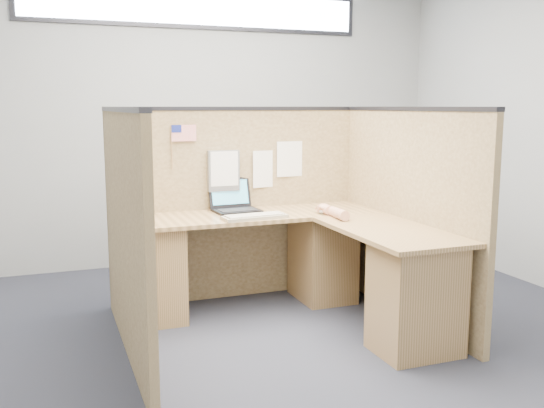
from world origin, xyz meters
name	(u,v)px	position (x,y,z in m)	size (l,w,h in m)	color
floor	(284,337)	(0.00, 0.00, 0.00)	(5.00, 5.00, 0.00)	#20222D
wall_back	(199,120)	(0.00, 2.25, 1.40)	(5.00, 5.00, 0.00)	#989B9D
clerestory_window	(197,8)	(0.00, 2.23, 2.45)	(3.30, 0.04, 0.38)	#232328
cubicle_partitions	(262,214)	(0.00, 0.43, 0.77)	(2.06, 1.83, 1.53)	brown
l_desk	(293,267)	(0.18, 0.29, 0.39)	(1.95, 1.75, 0.73)	brown
laptop	(234,203)	(-0.08, 0.85, 0.79)	(0.35, 0.34, 0.25)	black
keyboard	(255,217)	(-0.04, 0.48, 0.75)	(0.48, 0.20, 0.03)	gray
mouse	(324,211)	(0.52, 0.49, 0.75)	(0.11, 0.07, 0.05)	silver
hand_forearm	(334,212)	(0.53, 0.34, 0.77)	(0.11, 0.40, 0.08)	tan
blue_poster	(125,142)	(-0.88, 0.97, 1.27)	(0.18, 0.00, 0.24)	#22619D
american_flag	(181,135)	(-0.46, 0.96, 1.32)	(0.19, 0.01, 0.33)	olive
file_holder	(224,171)	(-0.14, 0.94, 1.04)	(0.25, 0.05, 0.32)	slate
paper_left	(266,169)	(0.23, 0.97, 1.03)	(0.23, 0.00, 0.30)	white
paper_right	(290,159)	(0.43, 0.97, 1.11)	(0.22, 0.00, 0.29)	white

